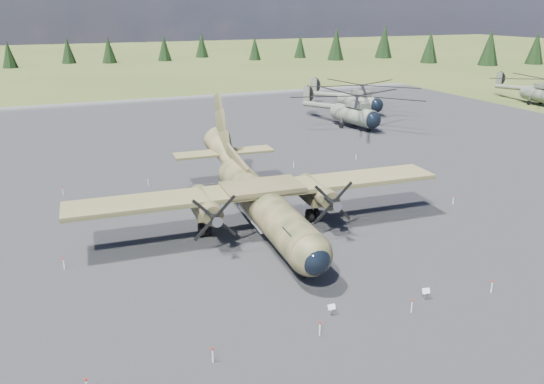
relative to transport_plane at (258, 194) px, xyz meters
name	(u,v)px	position (x,y,z in m)	size (l,w,h in m)	color
ground	(286,232)	(1.58, -2.03, -2.79)	(500.00, 500.00, 0.00)	brown
apron	(244,193)	(1.58, 7.97, -2.79)	(120.00, 120.00, 0.04)	#535357
transport_plane	(258,194)	(0.00, 0.00, 0.00)	(29.50, 26.78, 9.72)	#333D21
helicopter_near	(355,104)	(26.20, 29.10, 0.72)	(22.99, 24.58, 4.96)	slate
helicopter_mid	(359,93)	(33.07, 39.01, 0.64)	(23.51, 24.35, 4.85)	slate
helicopter_far	(542,86)	(67.31, 32.85, 0.67)	(20.71, 23.38, 4.89)	slate
info_placard_left	(331,308)	(-0.87, -13.99, -2.32)	(0.46, 0.21, 0.71)	gray
info_placard_right	(426,292)	(5.28, -14.61, -2.29)	(0.51, 0.27, 0.76)	gray
barrier_fence	(281,227)	(1.12, -2.11, -2.29)	(33.12, 29.62, 0.85)	white
treeline	(284,187)	(0.17, -4.71, 2.03)	(310.56, 312.66, 10.94)	black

